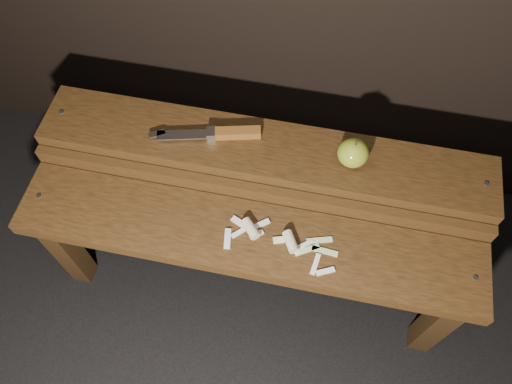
% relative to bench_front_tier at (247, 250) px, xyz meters
% --- Properties ---
extents(ground, '(60.00, 60.00, 0.00)m').
position_rel_bench_front_tier_xyz_m(ground, '(0.00, 0.06, -0.35)').
color(ground, black).
extents(bench_front_tier, '(1.20, 0.20, 0.42)m').
position_rel_bench_front_tier_xyz_m(bench_front_tier, '(0.00, 0.00, 0.00)').
color(bench_front_tier, black).
rests_on(bench_front_tier, ground).
extents(bench_rear_tier, '(1.20, 0.21, 0.50)m').
position_rel_bench_front_tier_xyz_m(bench_rear_tier, '(0.00, 0.23, 0.06)').
color(bench_rear_tier, black).
rests_on(bench_rear_tier, ground).
extents(apple, '(0.08, 0.08, 0.08)m').
position_rel_bench_front_tier_xyz_m(apple, '(0.22, 0.23, 0.18)').
color(apple, olive).
rests_on(apple, bench_rear_tier).
extents(knife, '(0.29, 0.09, 0.03)m').
position_rel_bench_front_tier_xyz_m(knife, '(-0.11, 0.24, 0.16)').
color(knife, brown).
rests_on(knife, bench_rear_tier).
extents(apple_scraps, '(0.29, 0.13, 0.03)m').
position_rel_bench_front_tier_xyz_m(apple_scraps, '(0.07, 0.01, 0.08)').
color(apple_scraps, beige).
rests_on(apple_scraps, bench_front_tier).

